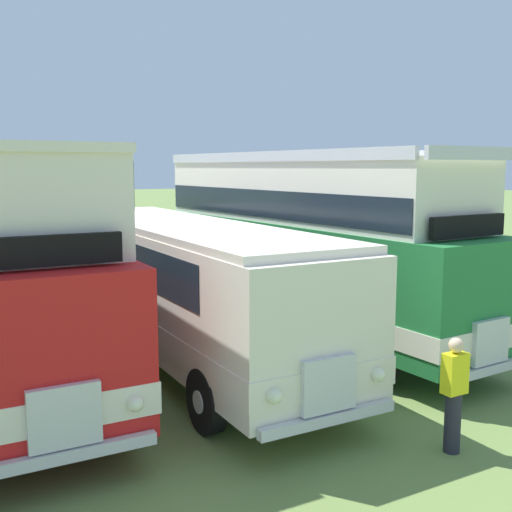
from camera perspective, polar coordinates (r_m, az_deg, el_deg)
bus_seventh_in_row at (r=12.66m, az=-21.99°, el=-0.06°), size 2.72×9.79×4.49m
bus_eighth_in_row at (r=13.52m, az=-7.01°, el=-2.07°), size 2.68×11.04×2.99m
bus_ninth_in_row at (r=15.32m, az=4.60°, el=1.46°), size 3.07×10.84×4.52m
marshal_person at (r=9.63m, az=17.81°, el=-12.04°), size 0.36×0.24×1.73m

